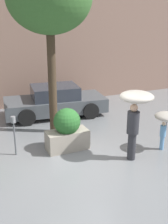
# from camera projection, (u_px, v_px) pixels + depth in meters

# --- Properties ---
(ground_plane) EXTENTS (40.00, 40.00, 0.00)m
(ground_plane) POSITION_uv_depth(u_px,v_px,m) (83.00, 166.00, 8.16)
(ground_plane) COLOR slate
(building_facade) EXTENTS (18.00, 0.30, 6.00)m
(building_facade) POSITION_uv_depth(u_px,v_px,m) (26.00, 42.00, 12.81)
(building_facade) COLOR #8C6B5B
(building_facade) RESTS_ON ground
(planter_box) EXTENTS (1.35, 0.86, 1.39)m
(planter_box) POSITION_uv_depth(u_px,v_px,m) (67.00, 130.00, 8.98)
(planter_box) COLOR #9E9384
(planter_box) RESTS_ON ground
(person_adult) EXTENTS (0.99, 0.99, 2.09)m
(person_adult) POSITION_uv_depth(u_px,v_px,m) (135.00, 108.00, 8.12)
(person_adult) COLOR #2D2D33
(person_adult) RESTS_ON ground
(person_child) EXTENTS (0.78, 0.78, 1.26)m
(person_child) POSITION_uv_depth(u_px,v_px,m) (167.00, 119.00, 8.84)
(person_child) COLOR #669ED1
(person_child) RESTS_ON ground
(parked_car_near) EXTENTS (4.47, 2.39, 1.31)m
(parked_car_near) POSITION_uv_depth(u_px,v_px,m) (55.00, 102.00, 12.16)
(parked_car_near) COLOR #4C5156
(parked_car_near) RESTS_ON ground
(parking_meter) EXTENTS (0.14, 0.14, 1.28)m
(parking_meter) POSITION_uv_depth(u_px,v_px,m) (14.00, 128.00, 8.52)
(parking_meter) COLOR #595B60
(parking_meter) RESTS_ON ground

